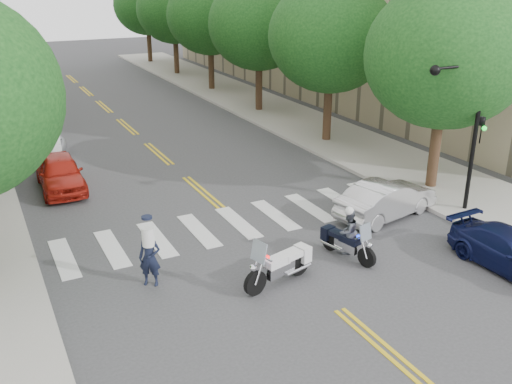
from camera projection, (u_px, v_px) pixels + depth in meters
ground at (339, 310)px, 15.54m from camera, size 140.00×140.00×0.00m
sidewalk_right at (268, 109)px, 37.81m from camera, size 5.00×60.00×0.15m
tree_r_0 at (446, 56)px, 22.22m from camera, size 6.40×6.40×8.45m
tree_r_1 at (331, 36)px, 28.88m from camera, size 6.40×6.40×8.45m
tree_r_2 at (259, 24)px, 35.53m from camera, size 6.40×6.40×8.45m
tree_r_3 at (210, 16)px, 42.18m from camera, size 6.40×6.40×8.45m
tree_r_4 at (174, 10)px, 48.83m from camera, size 6.40×6.40×8.45m
tree_r_5 at (147, 5)px, 55.49m from camera, size 6.40×6.40×8.45m
traffic_signal_pole at (468, 118)px, 20.35m from camera, size 2.82×0.42×6.00m
motorcycle_police at (347, 235)px, 18.15m from camera, size 0.85×2.15×1.77m
motorcycle_parked at (283, 265)px, 16.77m from camera, size 2.47×1.02×1.62m
officer_standing at (150, 258)px, 16.50m from camera, size 0.77×0.70×1.77m
convertible at (386, 199)px, 21.20m from camera, size 4.49×2.34×1.41m
sedan_blue at (512, 252)px, 17.43m from camera, size 1.86×4.25×1.22m
parked_car_a at (60, 173)px, 23.89m from camera, size 1.85×4.37×1.47m
parked_car_b at (43, 143)px, 28.05m from camera, size 1.99×4.62×1.48m
parked_car_c at (39, 137)px, 29.33m from camera, size 2.17×4.67×1.29m
parked_car_d at (2, 105)px, 36.35m from camera, size 2.27×4.67×1.31m
parked_car_e at (19, 100)px, 37.77m from camera, size 1.70×3.95×1.33m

